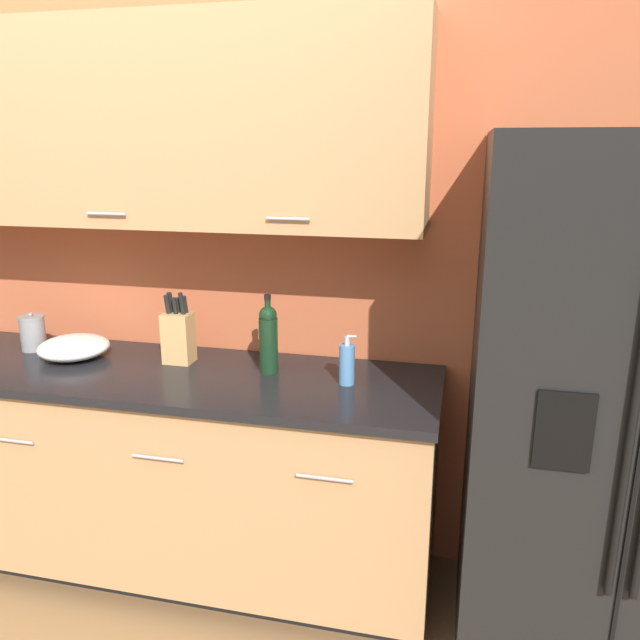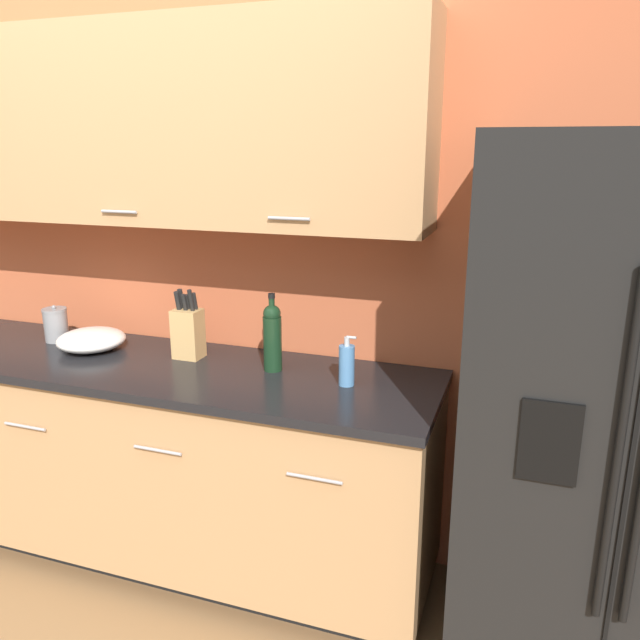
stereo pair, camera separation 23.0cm
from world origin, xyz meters
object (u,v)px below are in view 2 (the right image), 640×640
object	(u,v)px
knife_block	(188,331)
steel_canister	(56,325)
wine_bottle	(272,336)
refrigerator	(614,428)
soap_dispenser	(347,365)
mixing_bowl	(91,340)

from	to	relation	value
knife_block	steel_canister	bearing A→B (deg)	179.41
wine_bottle	steel_canister	size ratio (longest dim) A/B	1.87
refrigerator	soap_dispenser	world-z (taller)	refrigerator
refrigerator	wine_bottle	distance (m)	1.26
wine_bottle	soap_dispenser	distance (m)	0.34
wine_bottle	soap_dispenser	size ratio (longest dim) A/B	1.63
knife_block	soap_dispenser	size ratio (longest dim) A/B	1.56
knife_block	steel_canister	distance (m)	0.70
wine_bottle	steel_canister	xyz separation A→B (m)	(-1.10, 0.03, -0.07)
mixing_bowl	wine_bottle	bearing A→B (deg)	1.50
mixing_bowl	knife_block	bearing A→B (deg)	5.78
soap_dispenser	steel_canister	world-z (taller)	soap_dispenser
knife_block	mixing_bowl	bearing A→B (deg)	-174.22
soap_dispenser	steel_canister	distance (m)	1.43
knife_block	wine_bottle	bearing A→B (deg)	-3.49
steel_canister	mixing_bowl	size ratio (longest dim) A/B	0.58
steel_canister	refrigerator	bearing A→B (deg)	-3.99
soap_dispenser	mixing_bowl	distance (m)	1.19
refrigerator	knife_block	world-z (taller)	refrigerator
refrigerator	mixing_bowl	world-z (taller)	refrigerator
wine_bottle	steel_canister	bearing A→B (deg)	178.35
refrigerator	mixing_bowl	bearing A→B (deg)	177.03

